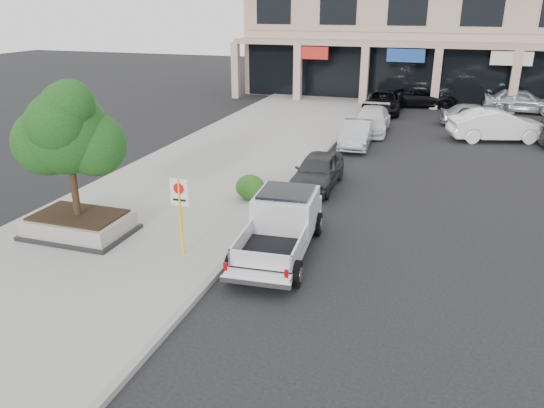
# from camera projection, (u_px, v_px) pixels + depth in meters

# --- Properties ---
(ground) EXTENTS (120.00, 120.00, 0.00)m
(ground) POSITION_uv_depth(u_px,v_px,m) (275.00, 278.00, 14.36)
(ground) COLOR black
(ground) RESTS_ON ground
(sidewalk) EXTENTS (8.00, 52.00, 0.15)m
(sidewalk) POSITION_uv_depth(u_px,v_px,m) (191.00, 187.00, 21.28)
(sidewalk) COLOR gray
(sidewalk) RESTS_ON ground
(curb) EXTENTS (0.20, 52.00, 0.15)m
(curb) POSITION_uv_depth(u_px,v_px,m) (285.00, 198.00, 20.12)
(curb) COLOR gray
(curb) RESTS_ON ground
(strip_mall) EXTENTS (40.55, 12.43, 9.50)m
(strip_mall) POSITION_uv_depth(u_px,v_px,m) (512.00, 35.00, 40.45)
(strip_mall) COLOR tan
(strip_mall) RESTS_ON ground
(planter) EXTENTS (3.20, 2.20, 0.68)m
(planter) POSITION_uv_depth(u_px,v_px,m) (79.00, 224.00, 16.66)
(planter) COLOR black
(planter) RESTS_ON sidewalk
(planter_tree) EXTENTS (2.90, 2.55, 4.00)m
(planter_tree) POSITION_uv_depth(u_px,v_px,m) (74.00, 132.00, 15.72)
(planter_tree) COLOR black
(planter_tree) RESTS_ON planter
(no_parking_sign) EXTENTS (0.55, 0.09, 2.30)m
(no_parking_sign) POSITION_uv_depth(u_px,v_px,m) (180.00, 206.00, 14.92)
(no_parking_sign) COLOR yellow
(no_parking_sign) RESTS_ON sidewalk
(hedge) EXTENTS (1.10, 0.99, 0.93)m
(hedge) POSITION_uv_depth(u_px,v_px,m) (250.00, 187.00, 19.60)
(hedge) COLOR #244C15
(hedge) RESTS_ON sidewalk
(pickup_truck) EXTENTS (2.38, 5.48, 1.68)m
(pickup_truck) POSITION_uv_depth(u_px,v_px,m) (279.00, 228.00, 15.46)
(pickup_truck) COLOR silver
(pickup_truck) RESTS_ON ground
(curb_car_a) EXTENTS (1.62, 4.02, 1.37)m
(curb_car_a) POSITION_uv_depth(u_px,v_px,m) (318.00, 171.00, 21.31)
(curb_car_a) COLOR #2C2E31
(curb_car_a) RESTS_ON ground
(curb_car_b) EXTENTS (1.63, 4.11, 1.33)m
(curb_car_b) POSITION_uv_depth(u_px,v_px,m) (356.00, 134.00, 27.35)
(curb_car_b) COLOR #A5A7AD
(curb_car_b) RESTS_ON ground
(curb_car_c) EXTENTS (2.14, 4.91, 1.41)m
(curb_car_c) POSITION_uv_depth(u_px,v_px,m) (371.00, 120.00, 30.42)
(curb_car_c) COLOR silver
(curb_car_c) RESTS_ON ground
(curb_car_d) EXTENTS (2.55, 5.30, 1.46)m
(curb_car_d) POSITION_uv_depth(u_px,v_px,m) (383.00, 102.00, 35.87)
(curb_car_d) COLOR black
(curb_car_d) RESTS_ON ground
(lot_car_a) EXTENTS (4.31, 2.37, 1.39)m
(lot_car_a) POSITION_uv_depth(u_px,v_px,m) (475.00, 115.00, 32.00)
(lot_car_a) COLOR #97999E
(lot_car_a) RESTS_ON ground
(lot_car_b) EXTENTS (5.35, 3.14, 1.67)m
(lot_car_b) POSITION_uv_depth(u_px,v_px,m) (498.00, 125.00, 28.51)
(lot_car_b) COLOR white
(lot_car_b) RESTS_ON ground
(lot_car_d) EXTENTS (5.22, 3.19, 1.35)m
(lot_car_d) POSITION_uv_depth(u_px,v_px,m) (423.00, 97.00, 38.01)
(lot_car_d) COLOR black
(lot_car_d) RESTS_ON ground
(lot_car_e) EXTENTS (4.86, 2.15, 1.63)m
(lot_car_e) POSITION_uv_depth(u_px,v_px,m) (521.00, 101.00, 35.89)
(lot_car_e) COLOR #A7AAAF
(lot_car_e) RESTS_ON ground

